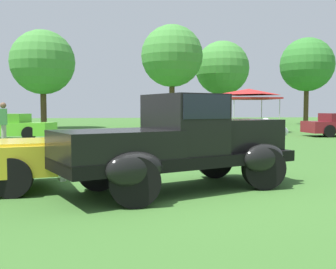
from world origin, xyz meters
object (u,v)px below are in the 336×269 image
(spectator_near_truck, at_px, (4,123))
(show_car_lime, at_px, (10,127))
(canopy_tent_left_field, at_px, (249,93))
(feature_pickup_truck, at_px, (180,142))

(spectator_near_truck, bearing_deg, show_car_lime, 99.94)
(spectator_near_truck, relative_size, canopy_tent_left_field, 0.54)
(feature_pickup_truck, relative_size, spectator_near_truck, 2.68)
(spectator_near_truck, height_order, canopy_tent_left_field, canopy_tent_left_field)
(show_car_lime, bearing_deg, canopy_tent_left_field, 16.42)
(canopy_tent_left_field, bearing_deg, show_car_lime, -163.58)
(show_car_lime, height_order, spectator_near_truck, spectator_near_truck)
(feature_pickup_truck, relative_size, show_car_lime, 1.08)
(feature_pickup_truck, bearing_deg, show_car_lime, 114.02)
(spectator_near_truck, distance_m, canopy_tent_left_field, 15.23)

